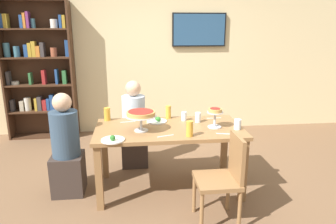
{
  "coord_description": "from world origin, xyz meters",
  "views": [
    {
      "loc": [
        -0.38,
        -3.27,
        1.84
      ],
      "look_at": [
        0.0,
        0.1,
        0.89
      ],
      "focal_mm": 33.51,
      "sensor_mm": 36.0,
      "label": 1
    }
  ],
  "objects": [
    {
      "name": "ground_plane",
      "position": [
        0.0,
        0.0,
        0.0
      ],
      "size": [
        12.0,
        12.0,
        0.0
      ],
      "primitive_type": "plane",
      "color": "brown"
    },
    {
      "name": "rear_partition",
      "position": [
        0.0,
        2.2,
        1.4
      ],
      "size": [
        8.0,
        0.12,
        2.8
      ],
      "primitive_type": "cube",
      "color": "beige",
      "rests_on": "ground_plane"
    },
    {
      "name": "dining_table",
      "position": [
        0.0,
        0.0,
        0.65
      ],
      "size": [
        1.62,
        0.83,
        0.74
      ],
      "color": "olive",
      "rests_on": "ground_plane"
    },
    {
      "name": "bookshelf",
      "position": [
        -1.89,
        2.01,
        1.13
      ],
      "size": [
        1.1,
        0.3,
        2.21
      ],
      "color": "#422819",
      "rests_on": "ground_plane"
    },
    {
      "name": "television",
      "position": [
        0.75,
        2.11,
        1.75
      ],
      "size": [
        0.91,
        0.05,
        0.55
      ],
      "color": "black"
    },
    {
      "name": "diner_head_west",
      "position": [
        -1.13,
        0.03,
        0.49
      ],
      "size": [
        0.34,
        0.34,
        1.15
      ],
      "color": "#382D28",
      "rests_on": "ground_plane"
    },
    {
      "name": "diner_far_left",
      "position": [
        -0.39,
        0.7,
        0.49
      ],
      "size": [
        0.34,
        0.34,
        1.15
      ],
      "rotation": [
        0.0,
        0.0,
        -1.57
      ],
      "color": "#382D28",
      "rests_on": "ground_plane"
    },
    {
      "name": "chair_near_right",
      "position": [
        0.44,
        -0.69,
        0.49
      ],
      "size": [
        0.4,
        0.4,
        0.87
      ],
      "rotation": [
        0.0,
        0.0,
        1.57
      ],
      "color": "olive",
      "rests_on": "ground_plane"
    },
    {
      "name": "deep_dish_pizza_stand",
      "position": [
        -0.31,
        -0.08,
        0.92
      ],
      "size": [
        0.33,
        0.33,
        0.22
      ],
      "color": "silver",
      "rests_on": "dining_table"
    },
    {
      "name": "personal_pizza_stand",
      "position": [
        0.5,
        -0.05,
        0.89
      ],
      "size": [
        0.18,
        0.18,
        0.22
      ],
      "color": "silver",
      "rests_on": "dining_table"
    },
    {
      "name": "salad_plate_near_diner",
      "position": [
        -0.12,
        0.22,
        0.76
      ],
      "size": [
        0.23,
        0.23,
        0.07
      ],
      "color": "white",
      "rests_on": "dining_table"
    },
    {
      "name": "salad_plate_far_diner",
      "position": [
        -0.59,
        -0.35,
        0.75
      ],
      "size": [
        0.23,
        0.23,
        0.07
      ],
      "color": "white",
      "rests_on": "dining_table"
    },
    {
      "name": "beer_glass_amber_tall",
      "position": [
        0.18,
        -0.3,
        0.82
      ],
      "size": [
        0.07,
        0.07,
        0.16
      ],
      "primitive_type": "cylinder",
      "color": "gold",
      "rests_on": "dining_table"
    },
    {
      "name": "beer_glass_amber_short",
      "position": [
        0.03,
        0.36,
        0.82
      ],
      "size": [
        0.06,
        0.06,
        0.16
      ],
      "primitive_type": "cylinder",
      "color": "gold",
      "rests_on": "dining_table"
    },
    {
      "name": "beer_glass_amber_spare",
      "position": [
        -0.7,
        0.35,
        0.82
      ],
      "size": [
        0.08,
        0.08,
        0.15
      ],
      "primitive_type": "cylinder",
      "color": "gold",
      "rests_on": "dining_table"
    },
    {
      "name": "water_glass_clear_near",
      "position": [
        0.36,
        0.16,
        0.8
      ],
      "size": [
        0.06,
        0.06,
        0.12
      ],
      "primitive_type": "cylinder",
      "color": "white",
      "rests_on": "dining_table"
    },
    {
      "name": "water_glass_clear_far",
      "position": [
        0.21,
        0.24,
        0.79
      ],
      "size": [
        0.06,
        0.06,
        0.11
      ],
      "primitive_type": "cylinder",
      "color": "white",
      "rests_on": "dining_table"
    },
    {
      "name": "water_glass_clear_spare",
      "position": [
        0.73,
        -0.14,
        0.8
      ],
      "size": [
        0.08,
        0.08,
        0.11
      ],
      "primitive_type": "cylinder",
      "color": "white",
      "rests_on": "dining_table"
    },
    {
      "name": "cutlery_fork_near",
      "position": [
        0.58,
        0.29,
        0.74
      ],
      "size": [
        0.18,
        0.02,
        0.0
      ],
      "primitive_type": "cube",
      "rotation": [
        0.0,
        0.0,
        3.14
      ],
      "color": "silver",
      "rests_on": "dining_table"
    },
    {
      "name": "cutlery_knife_near",
      "position": [
        -0.07,
        -0.28,
        0.74
      ],
      "size": [
        0.18,
        0.07,
        0.0
      ],
      "primitive_type": "cube",
      "rotation": [
        0.0,
        0.0,
        0.29
      ],
      "color": "silver",
      "rests_on": "dining_table"
    },
    {
      "name": "cutlery_fork_far",
      "position": [
        0.55,
        -0.28,
        0.74
      ],
      "size": [
        0.18,
        0.06,
        0.0
      ],
      "primitive_type": "cube",
      "rotation": [
        0.0,
        0.0,
        -0.23
      ],
      "color": "silver",
      "rests_on": "dining_table"
    },
    {
      "name": "cutlery_knife_far",
      "position": [
        -0.46,
        0.25,
        0.74
      ],
      "size": [
        0.18,
        0.05,
        0.0
      ],
      "primitive_type": "cube",
      "rotation": [
        0.0,
        0.0,
        3.33
      ],
      "color": "silver",
      "rests_on": "dining_table"
    }
  ]
}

